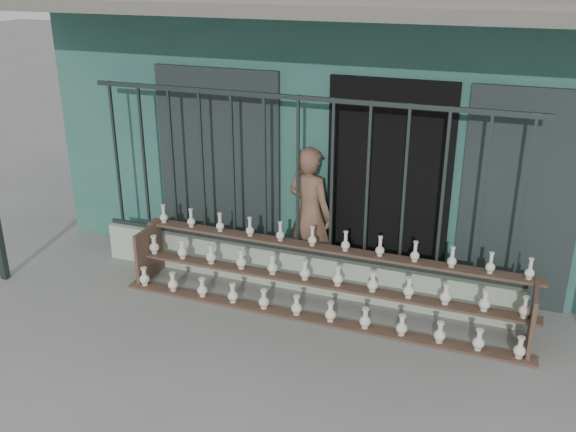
% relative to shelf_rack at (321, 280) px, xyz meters
% --- Properties ---
extents(ground, '(60.00, 60.00, 0.00)m').
position_rel_shelf_rack_xyz_m(ground, '(-0.42, -0.89, -0.36)').
color(ground, slate).
extents(workshop_building, '(7.40, 6.60, 3.21)m').
position_rel_shelf_rack_xyz_m(workshop_building, '(-0.41, 3.34, 1.26)').
color(workshop_building, '#2B5C51').
rests_on(workshop_building, ground).
extents(parapet_wall, '(5.00, 0.20, 0.45)m').
position_rel_shelf_rack_xyz_m(parapet_wall, '(-0.42, 0.41, -0.14)').
color(parapet_wall, '#A4B79D').
rests_on(parapet_wall, ground).
extents(security_fence, '(5.00, 0.04, 1.80)m').
position_rel_shelf_rack_xyz_m(security_fence, '(-0.42, 0.41, 0.99)').
color(security_fence, '#283330').
rests_on(security_fence, parapet_wall).
extents(shelf_rack, '(4.50, 0.68, 0.85)m').
position_rel_shelf_rack_xyz_m(shelf_rack, '(0.00, 0.00, 0.00)').
color(shelf_rack, brown).
rests_on(shelf_rack, ground).
extents(elderly_woman, '(0.70, 0.58, 1.63)m').
position_rel_shelf_rack_xyz_m(elderly_woman, '(-0.37, 0.68, 0.46)').
color(elderly_woman, brown).
rests_on(elderly_woman, ground).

